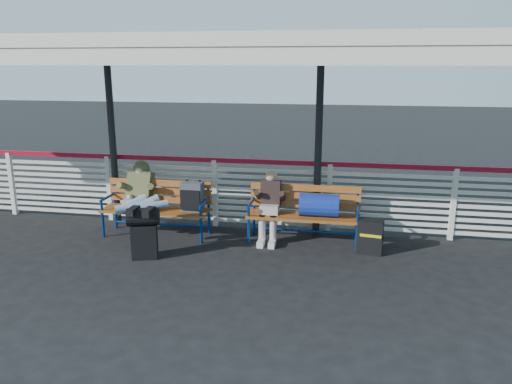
% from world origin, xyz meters
% --- Properties ---
extents(ground, '(60.00, 60.00, 0.00)m').
position_xyz_m(ground, '(0.00, 0.00, 0.00)').
color(ground, black).
rests_on(ground, ground).
extents(fence, '(12.08, 0.08, 1.24)m').
position_xyz_m(fence, '(0.00, 1.90, 0.66)').
color(fence, silver).
rests_on(fence, ground).
extents(canopy, '(12.60, 3.60, 3.16)m').
position_xyz_m(canopy, '(-0.00, 0.87, 3.04)').
color(canopy, silver).
rests_on(canopy, ground).
extents(luggage_stack, '(0.52, 0.39, 0.77)m').
position_xyz_m(luggage_stack, '(-0.64, 0.23, 0.42)').
color(luggage_stack, black).
rests_on(luggage_stack, ground).
extents(bench_left, '(1.80, 0.56, 0.96)m').
position_xyz_m(bench_left, '(-0.61, 1.25, 0.61)').
color(bench_left, '#AB4B21').
rests_on(bench_left, ground).
extents(bench_right, '(1.80, 0.56, 0.92)m').
position_xyz_m(bench_right, '(1.76, 1.33, 0.61)').
color(bench_right, '#AB4B21').
rests_on(bench_right, ground).
extents(traveler_man, '(0.93, 1.63, 0.77)m').
position_xyz_m(traveler_man, '(-0.98, 0.91, 0.69)').
color(traveler_man, '#98A7CD').
rests_on(traveler_man, ground).
extents(companion_person, '(0.32, 0.66, 1.15)m').
position_xyz_m(companion_person, '(1.07, 1.33, 0.60)').
color(companion_person, '#AEA89E').
rests_on(companion_person, ground).
extents(suitcase_side, '(0.41, 0.28, 0.53)m').
position_xyz_m(suitcase_side, '(2.67, 1.03, 0.26)').
color(suitcase_side, black).
rests_on(suitcase_side, ground).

